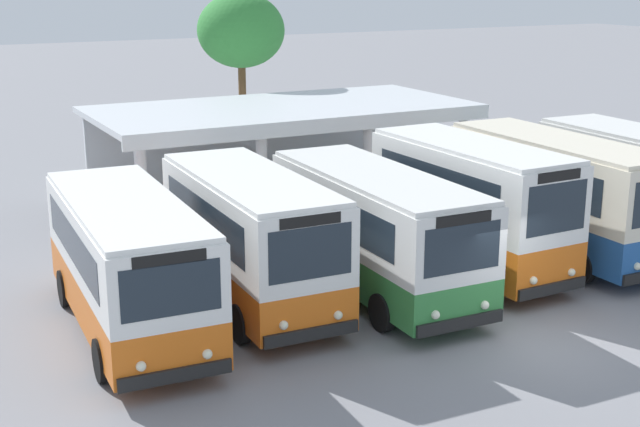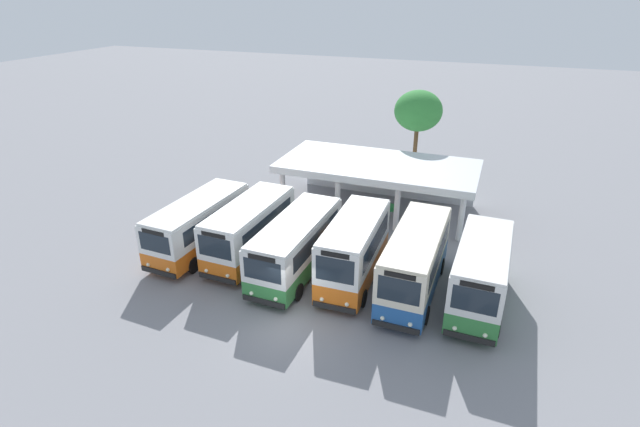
% 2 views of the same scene
% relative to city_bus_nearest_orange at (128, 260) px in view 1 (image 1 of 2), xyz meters
% --- Properties ---
extents(ground_plane, '(180.00, 180.00, 0.00)m').
position_rel_city_bus_nearest_orange_xyz_m(ground_plane, '(7.72, -4.80, -1.71)').
color(ground_plane, gray).
extents(city_bus_nearest_orange, '(2.73, 7.52, 3.08)m').
position_rel_city_bus_nearest_orange_xyz_m(city_bus_nearest_orange, '(0.00, 0.00, 0.00)').
color(city_bus_nearest_orange, black).
rests_on(city_bus_nearest_orange, ground).
extents(city_bus_second_in_row, '(2.59, 7.03, 3.24)m').
position_rel_city_bus_nearest_orange_xyz_m(city_bus_second_in_row, '(3.11, 0.34, 0.08)').
color(city_bus_second_in_row, black).
rests_on(city_bus_second_in_row, ground).
extents(city_bus_middle_cream, '(2.60, 7.64, 3.11)m').
position_rel_city_bus_nearest_orange_xyz_m(city_bus_middle_cream, '(6.22, -0.33, 0.01)').
color(city_bus_middle_cream, black).
rests_on(city_bus_middle_cream, ground).
extents(city_bus_fourth_amber, '(2.44, 6.61, 3.54)m').
position_rel_city_bus_nearest_orange_xyz_m(city_bus_fourth_amber, '(9.33, -0.10, 0.23)').
color(city_bus_fourth_amber, black).
rests_on(city_bus_fourth_amber, ground).
extents(city_bus_fifth_blue, '(2.42, 7.57, 3.38)m').
position_rel_city_bus_nearest_orange_xyz_m(city_bus_fifth_blue, '(12.44, -0.02, 0.15)').
color(city_bus_fifth_blue, black).
rests_on(city_bus_fifth_blue, ground).
extents(city_bus_far_end_green, '(2.52, 6.71, 3.34)m').
position_rel_city_bus_nearest_orange_xyz_m(city_bus_far_end_green, '(15.55, -0.05, 0.13)').
color(city_bus_far_end_green, black).
rests_on(city_bus_far_end_green, ground).
extents(terminal_canopy, '(13.04, 6.33, 3.40)m').
position_rel_city_bus_nearest_orange_xyz_m(terminal_canopy, '(8.13, 9.83, 0.97)').
color(terminal_canopy, silver).
rests_on(terminal_canopy, ground).
extents(waiting_chair_end_by_column, '(0.44, 0.44, 0.86)m').
position_rel_city_bus_nearest_orange_xyz_m(waiting_chair_end_by_column, '(7.91, 8.44, -1.19)').
color(waiting_chair_end_by_column, slate).
rests_on(waiting_chair_end_by_column, ground).
extents(waiting_chair_second_from_end, '(0.44, 0.44, 0.86)m').
position_rel_city_bus_nearest_orange_xyz_m(waiting_chair_second_from_end, '(8.63, 8.43, -1.19)').
color(waiting_chair_second_from_end, slate).
rests_on(waiting_chair_second_from_end, ground).
extents(waiting_chair_middle_seat, '(0.44, 0.44, 0.86)m').
position_rel_city_bus_nearest_orange_xyz_m(waiting_chair_middle_seat, '(9.34, 8.50, -1.19)').
color(waiting_chair_middle_seat, slate).
rests_on(waiting_chair_middle_seat, ground).
extents(roadside_tree_behind_canopy, '(3.61, 3.61, 7.09)m').
position_rel_city_bus_nearest_orange_xyz_m(roadside_tree_behind_canopy, '(9.39, 15.80, 3.80)').
color(roadside_tree_behind_canopy, brown).
rests_on(roadside_tree_behind_canopy, ground).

